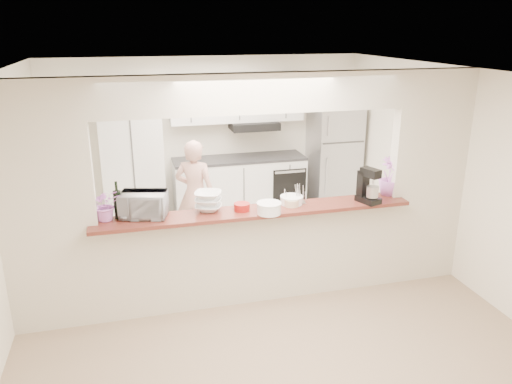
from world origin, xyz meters
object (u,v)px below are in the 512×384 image
object	(u,v)px
stand_mixer	(368,187)
person	(195,195)
toaster_oven	(144,205)
refrigerator	(334,157)

from	to	relation	value
stand_mixer	person	world-z (taller)	person
toaster_oven	stand_mixer	world-z (taller)	stand_mixer
person	refrigerator	bearing A→B (deg)	-130.67
toaster_oven	stand_mixer	xyz separation A→B (m)	(2.40, -0.17, 0.05)
toaster_oven	person	size ratio (longest dim) A/B	0.31
stand_mixer	person	distance (m)	2.46
refrigerator	stand_mixer	size ratio (longest dim) A/B	4.40
stand_mixer	refrigerator	bearing A→B (deg)	73.82
toaster_oven	person	bearing A→B (deg)	79.40
refrigerator	person	xyz separation A→B (m)	(-2.47, -1.04, -0.10)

